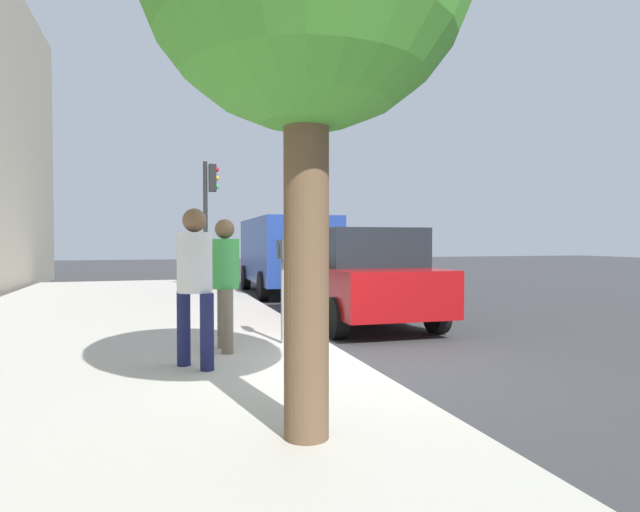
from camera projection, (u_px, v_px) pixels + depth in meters
The scene contains 8 objects.
ground_plane at pixel (357, 371), 6.42m from camera, with size 80.00×80.00×0.00m, color #38383A.
sidewalk_slab at pixel (83, 385), 5.55m from camera, with size 28.00×6.00×0.15m, color #B7B2A8.
parking_meter at pixel (283, 269), 7.36m from camera, with size 0.36×0.12×1.41m.
pedestrian_at_meter at pixel (225, 275), 6.86m from camera, with size 0.51×0.36×1.67m.
pedestrian_bystander at pixel (195, 274), 5.92m from camera, with size 0.46×0.38×1.75m.
parked_sedan_near at pixel (359, 276), 10.08m from camera, with size 4.43×2.02×1.77m.
parked_van_far at pixel (286, 251), 15.75m from camera, with size 5.26×2.24×2.18m.
traffic_signal at pixel (209, 204), 15.13m from camera, with size 0.24×0.44×3.60m.
Camera 1 is at (-5.98, 2.27, 1.55)m, focal length 30.43 mm.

